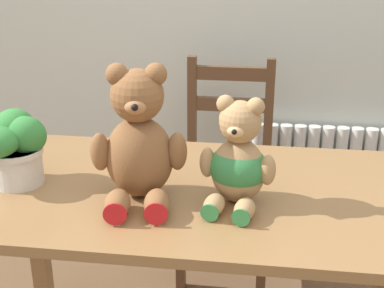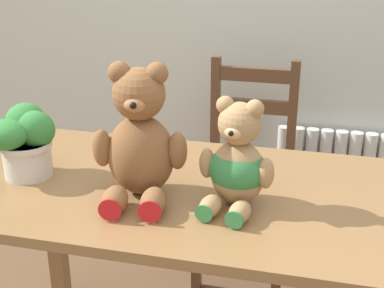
{
  "view_description": "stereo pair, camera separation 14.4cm",
  "coord_description": "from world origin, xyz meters",
  "views": [
    {
      "loc": [
        0.18,
        -1.02,
        1.47
      ],
      "look_at": [
        0.0,
        0.3,
        0.93
      ],
      "focal_mm": 50.0,
      "sensor_mm": 36.0,
      "label": 1
    },
    {
      "loc": [
        0.32,
        -1.0,
        1.47
      ],
      "look_at": [
        0.0,
        0.3,
        0.93
      ],
      "focal_mm": 50.0,
      "sensor_mm": 36.0,
      "label": 2
    }
  ],
  "objects": [
    {
      "name": "teddy_bear_right",
      "position": [
        0.13,
        0.3,
        0.89
      ],
      "size": [
        0.21,
        0.23,
        0.3
      ],
      "rotation": [
        0.0,
        0.0,
        2.97
      ],
      "color": "tan",
      "rests_on": "dining_table"
    },
    {
      "name": "radiator",
      "position": [
        0.51,
        1.48,
        0.26
      ],
      "size": [
        0.75,
        0.1,
        0.59
      ],
      "color": "silver",
      "rests_on": "ground_plane"
    },
    {
      "name": "wooden_chair_behind",
      "position": [
        0.04,
        1.16,
        0.47
      ],
      "size": [
        0.39,
        0.41,
        0.96
      ],
      "rotation": [
        0.0,
        0.0,
        3.14
      ],
      "color": "brown",
      "rests_on": "ground_plane"
    },
    {
      "name": "potted_plant",
      "position": [
        -0.52,
        0.33,
        0.89
      ],
      "size": [
        0.19,
        0.2,
        0.22
      ],
      "color": "beige",
      "rests_on": "dining_table"
    },
    {
      "name": "teddy_bear_left",
      "position": [
        -0.14,
        0.29,
        0.93
      ],
      "size": [
        0.27,
        0.28,
        0.38
      ],
      "rotation": [
        0.0,
        0.0,
        3.29
      ],
      "color": "brown",
      "rests_on": "dining_table"
    },
    {
      "name": "dining_table",
      "position": [
        0.0,
        0.37,
        0.66
      ],
      "size": [
        1.42,
        0.73,
        0.77
      ],
      "color": "olive",
      "rests_on": "ground_plane"
    }
  ]
}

